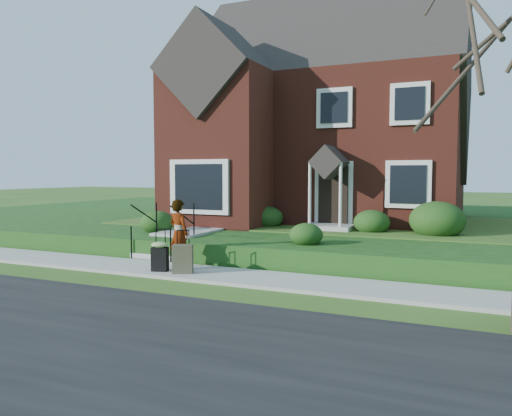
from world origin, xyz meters
The scene contains 11 objects.
ground centered at (0.00, 0.00, 0.00)m, with size 120.00×120.00×0.00m, color #2D5119.
street centered at (0.00, -5.00, 0.01)m, with size 60.00×6.00×0.01m, color black.
sidewalk centered at (0.00, 0.00, 0.04)m, with size 60.00×1.60×0.08m, color #9E9B93.
terrace centered at (4.00, 10.90, 0.30)m, with size 44.00×20.00×0.60m, color #143D10.
walkway centered at (-2.50, 5.00, 0.63)m, with size 1.20×6.00×0.06m, color #9E9B93.
main_house centered at (-0.21, 9.61, 5.26)m, with size 10.40×10.20×9.40m.
front_steps centered at (-2.50, 1.84, 0.47)m, with size 1.40×2.02×1.50m.
foundation_shrubs centered at (0.17, 4.92, 1.09)m, with size 10.26×4.57×1.14m.
woman centered at (-1.22, 0.29, 0.94)m, with size 0.63×0.41×1.71m, color #999999.
suitcase_black centered at (-1.36, -0.34, 0.48)m, with size 0.50×0.44×1.04m.
suitcase_olive centered at (-0.72, -0.32, 0.42)m, with size 0.54×0.44×1.03m.
Camera 1 is at (5.65, -10.28, 2.45)m, focal length 35.00 mm.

